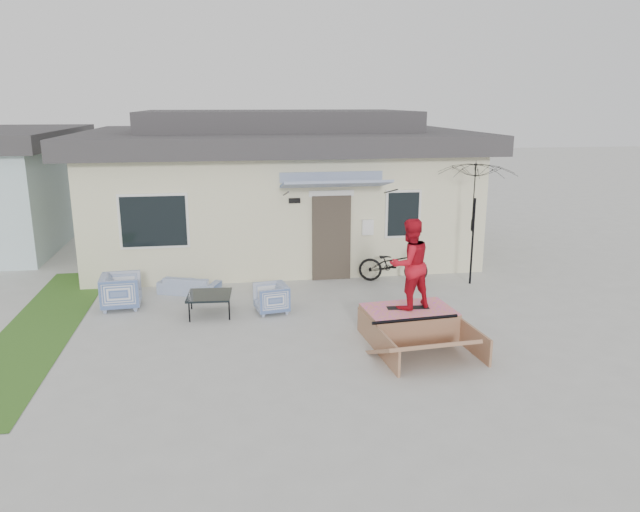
{
  "coord_description": "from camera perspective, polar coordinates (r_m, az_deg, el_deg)",
  "views": [
    {
      "loc": [
        -1.51,
        -9.75,
        4.3
      ],
      "look_at": [
        0.3,
        1.8,
        1.3
      ],
      "focal_mm": 33.85,
      "sensor_mm": 36.0,
      "label": 1
    }
  ],
  "objects": [
    {
      "name": "skater",
      "position": [
        11.2,
        8.47,
        -0.6
      ],
      "size": [
        0.99,
        0.87,
        1.69
      ],
      "primitive_type": "imported",
      "rotation": [
        0.0,
        0.0,
        3.46
      ],
      "color": "red",
      "rests_on": "skateboard"
    },
    {
      "name": "house",
      "position": [
        17.97,
        -4.03,
        6.81
      ],
      "size": [
        10.8,
        8.49,
        4.1
      ],
      "color": "beige",
      "rests_on": "ground"
    },
    {
      "name": "bicycle",
      "position": [
        14.83,
        6.94,
        -0.4
      ],
      "size": [
        1.78,
        1.04,
        1.08
      ],
      "primitive_type": "imported",
      "rotation": [
        0.0,
        0.0,
        1.28
      ],
      "color": "black",
      "rests_on": "ground"
    },
    {
      "name": "patio_umbrella",
      "position": [
        14.75,
        14.38,
        3.98
      ],
      "size": [
        2.33,
        2.25,
        2.2
      ],
      "color": "black",
      "rests_on": "ground"
    },
    {
      "name": "ground",
      "position": [
        10.77,
        -0.1,
        -9.15
      ],
      "size": [
        90.0,
        90.0,
        0.0
      ],
      "primitive_type": "plane",
      "color": "#AEAEA8",
      "rests_on": "ground"
    },
    {
      "name": "loveseat",
      "position": [
        14.22,
        -12.25,
        -2.4
      ],
      "size": [
        1.45,
        0.87,
        0.55
      ],
      "primitive_type": "imported",
      "rotation": [
        0.0,
        0.0,
        2.78
      ],
      "color": "#405C9B",
      "rests_on": "ground"
    },
    {
      "name": "skate_ramp",
      "position": [
        11.51,
        8.36,
        -6.28
      ],
      "size": [
        1.81,
        2.3,
        0.54
      ],
      "primitive_type": null,
      "rotation": [
        0.0,
        0.0,
        0.09
      ],
      "color": "#966649",
      "rests_on": "ground"
    },
    {
      "name": "armchair_right",
      "position": [
        12.7,
        -4.64,
        -3.86
      ],
      "size": [
        0.71,
        0.74,
        0.67
      ],
      "primitive_type": "imported",
      "rotation": [
        0.0,
        0.0,
        -1.4
      ],
      "color": "#405C9B",
      "rests_on": "ground"
    },
    {
      "name": "coffee_table",
      "position": [
        12.75,
        -10.38,
        -4.52
      ],
      "size": [
        0.95,
        0.95,
        0.44
      ],
      "primitive_type": "cube",
      "rotation": [
        0.0,
        0.0,
        -0.07
      ],
      "color": "black",
      "rests_on": "ground"
    },
    {
      "name": "grass_strip",
      "position": [
        13.05,
        -24.92,
        -6.24
      ],
      "size": [
        1.4,
        8.0,
        0.01
      ],
      "primitive_type": "cube",
      "color": "#315E1F",
      "rests_on": "ground"
    },
    {
      "name": "armchair_left",
      "position": [
        13.58,
        -18.29,
        -3.02
      ],
      "size": [
        0.79,
        0.84,
        0.82
      ],
      "primitive_type": "imported",
      "rotation": [
        0.0,
        0.0,
        1.64
      ],
      "color": "#405C9B",
      "rests_on": "ground"
    },
    {
      "name": "skateboard",
      "position": [
        11.45,
        8.31,
        -4.81
      ],
      "size": [
        0.8,
        0.25,
        0.05
      ],
      "primitive_type": "cube",
      "rotation": [
        0.0,
        0.0,
        -0.07
      ],
      "color": "black",
      "rests_on": "skate_ramp"
    }
  ]
}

